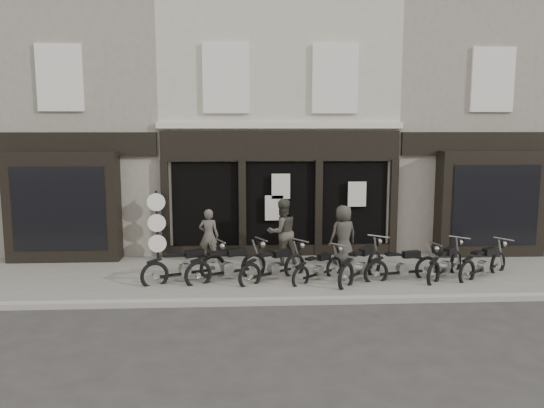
{
  "coord_description": "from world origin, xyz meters",
  "views": [
    {
      "loc": [
        -1.09,
        -12.85,
        4.0
      ],
      "look_at": [
        -0.33,
        1.6,
        1.89
      ],
      "focal_mm": 35.0,
      "sensor_mm": 36.0,
      "label": 1
    }
  ],
  "objects_px": {
    "man_right": "(343,235)",
    "motorcycle_2": "(274,268)",
    "motorcycle_0": "(185,269)",
    "man_left": "(209,236)",
    "advert_sign_post": "(157,229)",
    "man_centre": "(282,232)",
    "motorcycle_3": "(319,270)",
    "motorcycle_4": "(361,267)",
    "motorcycle_5": "(403,268)",
    "motorcycle_6": "(445,266)",
    "motorcycle_1": "(228,268)",
    "motorcycle_7": "(484,265)"
  },
  "relations": [
    {
      "from": "man_right",
      "to": "motorcycle_5",
      "type": "bearing_deg",
      "value": 106.14
    },
    {
      "from": "motorcycle_3",
      "to": "man_right",
      "type": "relative_size",
      "value": 0.93
    },
    {
      "from": "motorcycle_4",
      "to": "motorcycle_3",
      "type": "bearing_deg",
      "value": 125.85
    },
    {
      "from": "motorcycle_2",
      "to": "motorcycle_3",
      "type": "distance_m",
      "value": 1.15
    },
    {
      "from": "motorcycle_3",
      "to": "motorcycle_1",
      "type": "bearing_deg",
      "value": 136.17
    },
    {
      "from": "motorcycle_2",
      "to": "motorcycle_7",
      "type": "height_order",
      "value": "motorcycle_2"
    },
    {
      "from": "motorcycle_6",
      "to": "advert_sign_post",
      "type": "distance_m",
      "value": 8.13
    },
    {
      "from": "man_centre",
      "to": "man_left",
      "type": "bearing_deg",
      "value": -30.32
    },
    {
      "from": "motorcycle_1",
      "to": "motorcycle_0",
      "type": "bearing_deg",
      "value": 153.91
    },
    {
      "from": "motorcycle_3",
      "to": "advert_sign_post",
      "type": "distance_m",
      "value": 5.04
    },
    {
      "from": "man_centre",
      "to": "motorcycle_5",
      "type": "bearing_deg",
      "value": 128.26
    },
    {
      "from": "motorcycle_2",
      "to": "motorcycle_4",
      "type": "xyz_separation_m",
      "value": [
        2.24,
        -0.12,
        0.03
      ]
    },
    {
      "from": "motorcycle_6",
      "to": "man_right",
      "type": "distance_m",
      "value": 2.89
    },
    {
      "from": "motorcycle_6",
      "to": "man_left",
      "type": "xyz_separation_m",
      "value": [
        -6.27,
        1.8,
        0.49
      ]
    },
    {
      "from": "man_centre",
      "to": "advert_sign_post",
      "type": "relative_size",
      "value": 0.86
    },
    {
      "from": "advert_sign_post",
      "to": "man_centre",
      "type": "bearing_deg",
      "value": -14.79
    },
    {
      "from": "motorcycle_0",
      "to": "man_left",
      "type": "bearing_deg",
      "value": 50.17
    },
    {
      "from": "man_centre",
      "to": "man_right",
      "type": "distance_m",
      "value": 1.75
    },
    {
      "from": "motorcycle_3",
      "to": "man_left",
      "type": "xyz_separation_m",
      "value": [
        -2.92,
        1.88,
        0.54
      ]
    },
    {
      "from": "motorcycle_2",
      "to": "motorcycle_6",
      "type": "bearing_deg",
      "value": -36.23
    },
    {
      "from": "man_right",
      "to": "advert_sign_post",
      "type": "xyz_separation_m",
      "value": [
        -5.37,
        0.74,
        0.09
      ]
    },
    {
      "from": "motorcycle_1",
      "to": "motorcycle_7",
      "type": "distance_m",
      "value": 6.69
    },
    {
      "from": "motorcycle_0",
      "to": "motorcycle_5",
      "type": "relative_size",
      "value": 1.0
    },
    {
      "from": "motorcycle_7",
      "to": "motorcycle_4",
      "type": "bearing_deg",
      "value": 148.03
    },
    {
      "from": "advert_sign_post",
      "to": "man_right",
      "type": "bearing_deg",
      "value": -11.94
    },
    {
      "from": "motorcycle_5",
      "to": "motorcycle_1",
      "type": "bearing_deg",
      "value": 165.01
    },
    {
      "from": "man_centre",
      "to": "advert_sign_post",
      "type": "bearing_deg",
      "value": -33.16
    },
    {
      "from": "man_right",
      "to": "motorcycle_2",
      "type": "bearing_deg",
      "value": 14.12
    },
    {
      "from": "man_centre",
      "to": "advert_sign_post",
      "type": "height_order",
      "value": "advert_sign_post"
    },
    {
      "from": "motorcycle_6",
      "to": "motorcycle_5",
      "type": "bearing_deg",
      "value": 140.53
    },
    {
      "from": "motorcycle_3",
      "to": "man_left",
      "type": "relative_size",
      "value": 1.0
    },
    {
      "from": "motorcycle_6",
      "to": "man_centre",
      "type": "height_order",
      "value": "man_centre"
    },
    {
      "from": "man_centre",
      "to": "man_right",
      "type": "bearing_deg",
      "value": 155.71
    },
    {
      "from": "motorcycle_5",
      "to": "motorcycle_6",
      "type": "xyz_separation_m",
      "value": [
        1.18,
        0.16,
        0.01
      ]
    },
    {
      "from": "motorcycle_3",
      "to": "motorcycle_7",
      "type": "relative_size",
      "value": 0.84
    },
    {
      "from": "motorcycle_4",
      "to": "man_right",
      "type": "relative_size",
      "value": 1.15
    },
    {
      "from": "motorcycle_0",
      "to": "man_left",
      "type": "distance_m",
      "value": 1.93
    },
    {
      "from": "motorcycle_3",
      "to": "motorcycle_5",
      "type": "xyz_separation_m",
      "value": [
        2.17,
        -0.09,
        0.04
      ]
    },
    {
      "from": "man_right",
      "to": "motorcycle_0",
      "type": "bearing_deg",
      "value": -2.72
    },
    {
      "from": "motorcycle_0",
      "to": "man_left",
      "type": "height_order",
      "value": "man_left"
    },
    {
      "from": "motorcycle_2",
      "to": "motorcycle_4",
      "type": "distance_m",
      "value": 2.25
    },
    {
      "from": "motorcycle_2",
      "to": "advert_sign_post",
      "type": "xyz_separation_m",
      "value": [
        -3.3,
        2.22,
        0.64
      ]
    },
    {
      "from": "motorcycle_7",
      "to": "motorcycle_3",
      "type": "bearing_deg",
      "value": 146.64
    },
    {
      "from": "motorcycle_2",
      "to": "motorcycle_5",
      "type": "height_order",
      "value": "motorcycle_2"
    },
    {
      "from": "motorcycle_7",
      "to": "man_right",
      "type": "relative_size",
      "value": 1.1
    },
    {
      "from": "motorcycle_5",
      "to": "man_centre",
      "type": "bearing_deg",
      "value": 138.12
    },
    {
      "from": "motorcycle_0",
      "to": "motorcycle_6",
      "type": "distance_m",
      "value": 6.75
    },
    {
      "from": "motorcycle_2",
      "to": "man_left",
      "type": "distance_m",
      "value": 2.59
    },
    {
      "from": "motorcycle_0",
      "to": "motorcycle_1",
      "type": "height_order",
      "value": "motorcycle_1"
    },
    {
      "from": "motorcycle_3",
      "to": "man_centre",
      "type": "relative_size",
      "value": 0.84
    }
  ]
}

